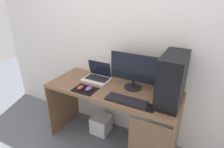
{
  "coord_description": "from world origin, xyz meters",
  "views": [
    {
      "loc": [
        0.85,
        -1.63,
        1.78
      ],
      "look_at": [
        0.0,
        0.0,
        0.95
      ],
      "focal_mm": 30.02,
      "sensor_mm": 36.0,
      "label": 1
    }
  ],
  "objects_px": {
    "subwoofer": "(101,124)",
    "mouse_right": "(80,88)",
    "cell_phone": "(151,108)",
    "monitor": "(134,71)",
    "mouse_left": "(89,88)",
    "keyboard": "(126,101)",
    "pc_tower": "(172,79)",
    "laptop": "(98,75)"
  },
  "relations": [
    {
      "from": "pc_tower",
      "to": "mouse_left",
      "type": "bearing_deg",
      "value": -167.88
    },
    {
      "from": "pc_tower",
      "to": "cell_phone",
      "type": "height_order",
      "value": "pc_tower"
    },
    {
      "from": "pc_tower",
      "to": "mouse_right",
      "type": "bearing_deg",
      "value": -167.61
    },
    {
      "from": "pc_tower",
      "to": "laptop",
      "type": "bearing_deg",
      "value": 172.74
    },
    {
      "from": "laptop",
      "to": "cell_phone",
      "type": "xyz_separation_m",
      "value": [
        0.78,
        -0.32,
        -0.04
      ]
    },
    {
      "from": "mouse_right",
      "to": "subwoofer",
      "type": "relative_size",
      "value": 0.41
    },
    {
      "from": "mouse_left",
      "to": "cell_phone",
      "type": "relative_size",
      "value": 0.74
    },
    {
      "from": "laptop",
      "to": "mouse_left",
      "type": "distance_m",
      "value": 0.3
    },
    {
      "from": "subwoofer",
      "to": "keyboard",
      "type": "bearing_deg",
      "value": -29.98
    },
    {
      "from": "mouse_right",
      "to": "monitor",
      "type": "bearing_deg",
      "value": 30.58
    },
    {
      "from": "cell_phone",
      "to": "subwoofer",
      "type": "relative_size",
      "value": 0.55
    },
    {
      "from": "keyboard",
      "to": "mouse_right",
      "type": "relative_size",
      "value": 4.38
    },
    {
      "from": "keyboard",
      "to": "cell_phone",
      "type": "bearing_deg",
      "value": -1.34
    },
    {
      "from": "keyboard",
      "to": "mouse_left",
      "type": "bearing_deg",
      "value": 177.5
    },
    {
      "from": "monitor",
      "to": "cell_phone",
      "type": "xyz_separation_m",
      "value": [
        0.3,
        -0.3,
        -0.21
      ]
    },
    {
      "from": "laptop",
      "to": "mouse_left",
      "type": "relative_size",
      "value": 3.4
    },
    {
      "from": "mouse_left",
      "to": "mouse_right",
      "type": "distance_m",
      "value": 0.1
    },
    {
      "from": "cell_phone",
      "to": "laptop",
      "type": "bearing_deg",
      "value": 157.71
    },
    {
      "from": "cell_phone",
      "to": "subwoofer",
      "type": "bearing_deg",
      "value": 159.1
    },
    {
      "from": "monitor",
      "to": "cell_phone",
      "type": "bearing_deg",
      "value": -44.44
    },
    {
      "from": "cell_phone",
      "to": "keyboard",
      "type": "bearing_deg",
      "value": 178.66
    },
    {
      "from": "keyboard",
      "to": "cell_phone",
      "type": "relative_size",
      "value": 3.23
    },
    {
      "from": "laptop",
      "to": "mouse_right",
      "type": "relative_size",
      "value": 3.4
    },
    {
      "from": "laptop",
      "to": "keyboard",
      "type": "bearing_deg",
      "value": -30.83
    },
    {
      "from": "keyboard",
      "to": "subwoofer",
      "type": "bearing_deg",
      "value": 150.02
    },
    {
      "from": "mouse_left",
      "to": "pc_tower",
      "type": "bearing_deg",
      "value": 12.12
    },
    {
      "from": "pc_tower",
      "to": "subwoofer",
      "type": "distance_m",
      "value": 1.23
    },
    {
      "from": "pc_tower",
      "to": "monitor",
      "type": "relative_size",
      "value": 0.91
    },
    {
      "from": "mouse_left",
      "to": "mouse_right",
      "type": "bearing_deg",
      "value": -165.26
    },
    {
      "from": "laptop",
      "to": "mouse_right",
      "type": "height_order",
      "value": "laptop"
    },
    {
      "from": "subwoofer",
      "to": "mouse_right",
      "type": "bearing_deg",
      "value": -107.29
    },
    {
      "from": "monitor",
      "to": "subwoofer",
      "type": "xyz_separation_m",
      "value": [
        -0.42,
        -0.02,
        -0.86
      ]
    },
    {
      "from": "pc_tower",
      "to": "laptop",
      "type": "xyz_separation_m",
      "value": [
        -0.9,
        0.11,
        -0.2
      ]
    },
    {
      "from": "pc_tower",
      "to": "cell_phone",
      "type": "relative_size",
      "value": 3.76
    },
    {
      "from": "mouse_right",
      "to": "cell_phone",
      "type": "xyz_separation_m",
      "value": [
        0.81,
        -0.0,
        -0.02
      ]
    },
    {
      "from": "keyboard",
      "to": "subwoofer",
      "type": "relative_size",
      "value": 1.79
    },
    {
      "from": "laptop",
      "to": "mouse_left",
      "type": "bearing_deg",
      "value": -77.05
    },
    {
      "from": "laptop",
      "to": "cell_phone",
      "type": "relative_size",
      "value": 2.51
    },
    {
      "from": "mouse_left",
      "to": "monitor",
      "type": "bearing_deg",
      "value": 33.71
    },
    {
      "from": "laptop",
      "to": "monitor",
      "type": "bearing_deg",
      "value": -2.56
    },
    {
      "from": "subwoofer",
      "to": "monitor",
      "type": "bearing_deg",
      "value": 3.1
    },
    {
      "from": "monitor",
      "to": "mouse_left",
      "type": "relative_size",
      "value": 5.57
    }
  ]
}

